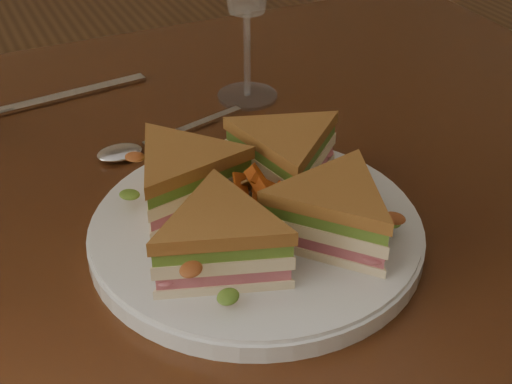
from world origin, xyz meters
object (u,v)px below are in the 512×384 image
(plate, at_px, (256,232))
(knife, at_px, (55,99))
(table, at_px, (164,264))
(spoon, at_px, (138,147))
(sandwich_wedges, at_px, (256,197))

(plate, relative_size, knife, 1.35)
(table, bearing_deg, plate, -66.30)
(spoon, distance_m, knife, 0.16)
(table, xyz_separation_m, spoon, (0.01, 0.07, 0.10))
(spoon, bearing_deg, sandwich_wedges, -91.55)
(table, distance_m, spoon, 0.13)
(table, relative_size, plate, 4.13)
(plate, relative_size, spoon, 1.62)
(table, distance_m, sandwich_wedges, 0.19)
(table, height_order, spoon, spoon)
(spoon, bearing_deg, table, -109.11)
(table, relative_size, knife, 5.58)
(knife, bearing_deg, spoon, -76.90)
(plate, height_order, spoon, plate)
(knife, bearing_deg, table, -84.16)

